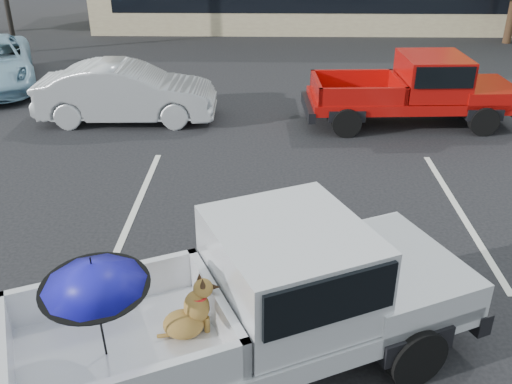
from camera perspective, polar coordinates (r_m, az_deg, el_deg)
ground at (r=8.86m, az=4.68°, el=-8.17°), size 90.00×90.00×0.00m
stripe_left at (r=10.81m, az=-11.99°, el=-1.67°), size 0.12×5.00×0.01m
stripe_right at (r=11.12m, az=19.74°, el=-1.90°), size 0.12×5.00×0.01m
silver_pickup at (r=6.71m, az=1.42°, el=-10.10°), size 5.99×4.12×2.06m
red_pickup at (r=15.04m, az=16.51°, el=10.02°), size 5.35×2.16×1.74m
silver_sedan at (r=15.09m, az=-12.81°, el=9.69°), size 4.53×1.68×1.48m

